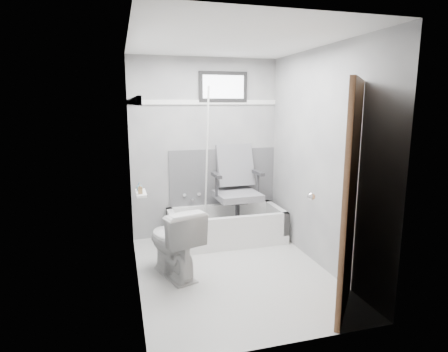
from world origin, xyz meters
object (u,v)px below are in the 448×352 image
object	(u,v)px
toilet	(174,242)
door	(400,208)
office_chair	(238,189)
soap_bottle_a	(140,189)
bathtub	(226,226)
soap_bottle_b	(139,186)

from	to	relation	value
toilet	door	xyz separation A→B (m)	(1.60, -1.38, 0.63)
door	office_chair	bearing A→B (deg)	105.69
soap_bottle_a	office_chair	bearing A→B (deg)	33.11
bathtub	door	xyz separation A→B (m)	(0.79, -2.21, 0.79)
toilet	soap_bottle_b	size ratio (longest dim) A/B	8.49
office_chair	toilet	distance (m)	1.33
toilet	office_chair	bearing A→B (deg)	-157.11
bathtub	toilet	world-z (taller)	toilet
office_chair	bathtub	bearing A→B (deg)	-175.43
office_chair	door	size ratio (longest dim) A/B	0.57
toilet	door	bearing A→B (deg)	121.06
office_chair	door	bearing A→B (deg)	-76.69
bathtub	soap_bottle_a	xyz separation A→B (m)	(-1.13, -0.82, 0.76)
toilet	soap_bottle_b	world-z (taller)	soap_bottle_b
office_chair	soap_bottle_b	xyz separation A→B (m)	(-1.29, -0.70, 0.27)
door	soap_bottle_b	xyz separation A→B (m)	(-1.92, 1.53, -0.04)
bathtub	soap_bottle_a	distance (m)	1.59
office_chair	door	distance (m)	2.34
toilet	door	world-z (taller)	door
door	soap_bottle_b	size ratio (longest dim) A/B	22.38
door	soap_bottle_b	distance (m)	2.45
toilet	soap_bottle_b	xyz separation A→B (m)	(-0.32, 0.14, 0.59)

